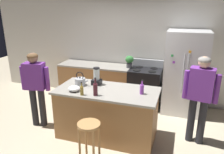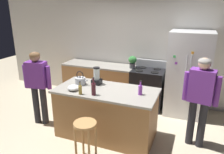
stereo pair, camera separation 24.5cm
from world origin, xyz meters
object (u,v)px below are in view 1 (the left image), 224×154
(person_by_sink_right, at_px, (200,92))
(person_by_island_left, at_px, (36,83))
(tea_kettle, at_px, (80,81))
(blender_appliance, at_px, (97,77))
(refrigerator, at_px, (185,73))
(mixing_bowl, at_px, (74,89))
(bottle_soda, at_px, (142,89))
(potted_plant, at_px, (129,61))
(bottle_wine, at_px, (95,89))
(stove_range, at_px, (145,87))
(bottle_vinegar, at_px, (82,90))
(kitchen_island, at_px, (107,113))
(bar_stool, at_px, (89,132))

(person_by_sink_right, bearing_deg, person_by_island_left, -172.79)
(tea_kettle, bearing_deg, blender_appliance, 25.51)
(refrigerator, xyz_separation_m, mixing_bowl, (-1.87, -1.74, 0.05))
(tea_kettle, bearing_deg, bottle_soda, -2.90)
(potted_plant, xyz_separation_m, mixing_bowl, (-0.57, -1.79, -0.12))
(refrigerator, bearing_deg, potted_plant, 177.79)
(potted_plant, distance_m, bottle_wine, 1.86)
(refrigerator, bearing_deg, blender_appliance, -141.34)
(person_by_island_left, distance_m, potted_plant, 2.23)
(stove_range, relative_size, person_by_sink_right, 0.70)
(mixing_bowl, relative_size, tea_kettle, 0.78)
(stove_range, distance_m, blender_appliance, 1.62)
(person_by_sink_right, distance_m, bottle_soda, 1.01)
(refrigerator, height_order, bottle_soda, refrigerator)
(stove_range, xyz_separation_m, potted_plant, (-0.41, 0.03, 0.64))
(stove_range, xyz_separation_m, bottle_vinegar, (-0.77, -1.88, 0.55))
(kitchen_island, xyz_separation_m, bottle_vinegar, (-0.33, -0.36, 0.56))
(refrigerator, relative_size, stove_range, 1.68)
(stove_range, height_order, person_by_sink_right, person_by_sink_right)
(blender_appliance, bearing_deg, kitchen_island, -35.77)
(refrigerator, relative_size, tea_kettle, 6.89)
(bottle_wine, bearing_deg, bar_stool, -80.51)
(potted_plant, distance_m, bottle_soda, 1.66)
(kitchen_island, xyz_separation_m, mixing_bowl, (-0.53, -0.24, 0.52))
(bottle_wine, xyz_separation_m, tea_kettle, (-0.47, 0.37, -0.04))
(bottle_soda, bearing_deg, kitchen_island, -179.55)
(bottle_vinegar, bearing_deg, refrigerator, 48.13)
(bar_stool, relative_size, bottle_vinegar, 2.93)
(stove_range, relative_size, blender_appliance, 3.32)
(stove_range, height_order, blender_appliance, blender_appliance)
(refrigerator, xyz_separation_m, tea_kettle, (-1.91, -1.43, 0.08))
(bar_stool, bearing_deg, tea_kettle, 122.65)
(kitchen_island, height_order, blender_appliance, blender_appliance)
(bar_stool, xyz_separation_m, bottle_vinegar, (-0.31, 0.43, 0.50))
(bar_stool, relative_size, bottle_soda, 2.70)
(person_by_island_left, xyz_separation_m, bottle_vinegar, (1.15, -0.28, 0.10))
(potted_plant, height_order, bottle_wine, bottle_wine)
(bottle_soda, relative_size, tea_kettle, 0.93)
(blender_appliance, bearing_deg, bottle_soda, -12.10)
(bar_stool, distance_m, bottle_wine, 0.73)
(kitchen_island, relative_size, bottle_wine, 5.92)
(person_by_sink_right, height_order, bottle_soda, person_by_sink_right)
(bottle_soda, distance_m, tea_kettle, 1.21)
(kitchen_island, bearing_deg, stove_range, 73.77)
(kitchen_island, height_order, stove_range, stove_range)
(mixing_bowl, xyz_separation_m, tea_kettle, (-0.03, 0.31, 0.03))
(person_by_sink_right, xyz_separation_m, tea_kettle, (-2.17, -0.24, 0.05))
(potted_plant, bearing_deg, tea_kettle, -112.10)
(kitchen_island, relative_size, person_by_sink_right, 1.16)
(blender_appliance, height_order, tea_kettle, blender_appliance)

